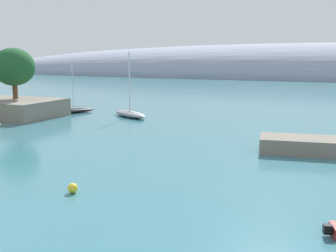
# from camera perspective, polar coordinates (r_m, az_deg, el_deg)

# --- Properties ---
(shore_outcrop) EXTENTS (14.28, 10.13, 2.60)m
(shore_outcrop) POSITION_cam_1_polar(r_m,az_deg,el_deg) (64.95, -21.52, 2.43)
(shore_outcrop) COLOR gray
(shore_outcrop) RESTS_ON ground
(tree_clump_shore) EXTENTS (6.33, 6.33, 7.73)m
(tree_clump_shore) POSITION_cam_1_polar(r_m,az_deg,el_deg) (65.07, -21.28, 7.90)
(tree_clump_shore) COLOR brown
(tree_clump_shore) RESTS_ON shore_outcrop
(distant_ridge) EXTENTS (381.31, 67.31, 30.76)m
(distant_ridge) POSITION_cam_1_polar(r_m,az_deg,el_deg) (192.79, 19.57, 6.59)
(distant_ridge) COLOR #8E99AD
(distant_ridge) RESTS_ON ground
(sailboat_grey_near_shore) EXTENTS (8.02, 6.12, 9.72)m
(sailboat_grey_near_shore) POSITION_cam_1_polar(r_m,az_deg,el_deg) (60.37, -5.48, 1.82)
(sailboat_grey_near_shore) COLOR gray
(sailboat_grey_near_shore) RESTS_ON water
(sailboat_black_outer_mooring) EXTENTS (4.80, 7.07, 8.30)m
(sailboat_black_outer_mooring) POSITION_cam_1_polar(r_m,az_deg,el_deg) (65.92, -13.39, 2.18)
(sailboat_black_outer_mooring) COLOR black
(sailboat_black_outer_mooring) RESTS_ON water
(mooring_buoy_yellow) EXTENTS (0.66, 0.66, 0.66)m
(mooring_buoy_yellow) POSITION_cam_1_polar(r_m,az_deg,el_deg) (27.34, -13.52, -8.65)
(mooring_buoy_yellow) COLOR yellow
(mooring_buoy_yellow) RESTS_ON water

